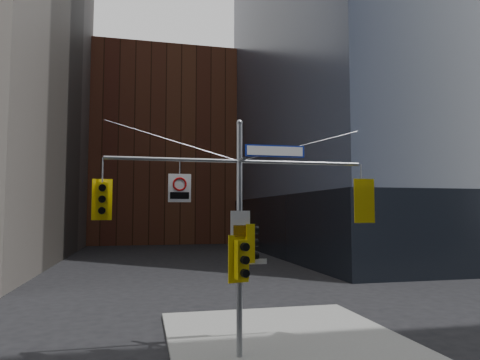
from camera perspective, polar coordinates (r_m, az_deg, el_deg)
name	(u,v)px	position (r m, az deg, el deg)	size (l,w,h in m)	color
sidewalk_corner	(282,336)	(16.13, 5.64, -19.97)	(8.00, 8.00, 0.15)	gray
podium_ne	(422,225)	(52.74, 23.15, -5.49)	(36.40, 36.40, 6.00)	black
brick_midrise	(162,152)	(69.46, -10.32, 3.72)	(26.00, 20.00, 28.00)	brown
signal_assembly	(239,213)	(13.05, -0.07, -4.39)	(8.00, 0.80, 7.30)	gray
traffic_light_west_arm	(102,199)	(12.80, -17.92, -2.47)	(0.57, 0.47, 1.19)	#DEBF0B
traffic_light_east_arm	(362,201)	(14.52, 15.93, -2.70)	(0.68, 0.56, 1.42)	#DEBF0B
traffic_light_pole_side	(250,243)	(13.18, 1.32, -8.40)	(0.49, 0.42, 1.17)	#DEBF0B
traffic_light_pole_front	(241,259)	(12.87, 0.19, -10.54)	(0.66, 0.62, 1.42)	#DEBF0B
street_sign_blade	(275,151)	(13.49, 4.69, 3.87)	(1.93, 0.08, 0.38)	navy
regulatory_sign_arm	(180,187)	(12.78, -8.05, -0.94)	(0.67, 0.07, 0.84)	silver
regulatory_sign_pole	(240,224)	(12.95, 0.04, -5.94)	(0.60, 0.05, 0.78)	silver
street_blade_ew	(254,262)	(13.25, 1.85, -10.82)	(0.81, 0.06, 0.16)	silver
street_blade_ns	(236,269)	(13.61, -0.50, -11.73)	(0.08, 0.83, 0.17)	#145926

